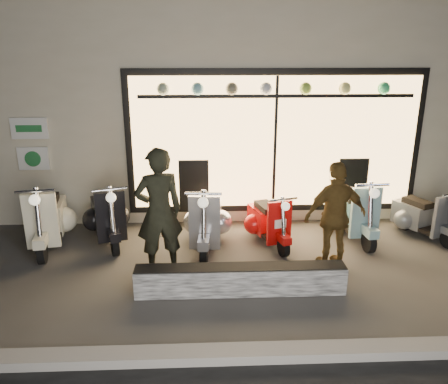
# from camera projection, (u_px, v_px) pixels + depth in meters

# --- Properties ---
(ground) EXTENTS (40.00, 40.00, 0.00)m
(ground) POSITION_uv_depth(u_px,v_px,m) (239.00, 270.00, 6.60)
(ground) COLOR #383533
(ground) RESTS_ON ground
(kerb) EXTENTS (40.00, 0.25, 0.12)m
(kerb) POSITION_uv_depth(u_px,v_px,m) (253.00, 354.00, 4.67)
(kerb) COLOR slate
(kerb) RESTS_ON ground
(shop_building) EXTENTS (10.20, 6.23, 4.20)m
(shop_building) POSITION_uv_depth(u_px,v_px,m) (224.00, 96.00, 10.69)
(shop_building) COLOR beige
(shop_building) RESTS_ON ground
(graffiti_barrier) EXTENTS (2.84, 0.28, 0.40)m
(graffiti_barrier) POSITION_uv_depth(u_px,v_px,m) (240.00, 280.00, 5.91)
(graffiti_barrier) COLOR black
(graffiti_barrier) RESTS_ON ground
(scooter_silver) EXTENTS (0.55, 1.54, 1.10)m
(scooter_silver) POSITION_uv_depth(u_px,v_px,m) (207.00, 219.00, 7.40)
(scooter_silver) COLOR black
(scooter_silver) RESTS_ON ground
(scooter_red) EXTENTS (0.65, 1.29, 0.92)m
(scooter_red) POSITION_uv_depth(u_px,v_px,m) (267.00, 220.00, 7.54)
(scooter_red) COLOR black
(scooter_red) RESTS_ON ground
(scooter_black) EXTENTS (0.80, 1.49, 1.07)m
(scooter_black) POSITION_uv_depth(u_px,v_px,m) (107.00, 215.00, 7.63)
(scooter_black) COLOR black
(scooter_black) RESTS_ON ground
(scooter_cream) EXTENTS (0.68, 1.59, 1.13)m
(scooter_cream) POSITION_uv_depth(u_px,v_px,m) (49.00, 217.00, 7.44)
(scooter_cream) COLOR black
(scooter_cream) RESTS_ON ground
(scooter_blue) EXTENTS (0.57, 1.54, 1.10)m
(scooter_blue) POSITION_uv_depth(u_px,v_px,m) (351.00, 210.00, 7.82)
(scooter_blue) COLOR black
(scooter_blue) RESTS_ON ground
(scooter_grey) EXTENTS (0.75, 1.25, 0.92)m
(scooter_grey) POSITION_uv_depth(u_px,v_px,m) (418.00, 215.00, 7.79)
(scooter_grey) COLOR black
(scooter_grey) RESTS_ON ground
(man) EXTENTS (0.79, 0.64, 1.89)m
(man) POSITION_uv_depth(u_px,v_px,m) (159.00, 212.00, 6.30)
(man) COLOR black
(man) RESTS_ON ground
(woman) EXTENTS (1.02, 0.57, 1.65)m
(woman) POSITION_uv_depth(u_px,v_px,m) (335.00, 216.00, 6.47)
(woman) COLOR brown
(woman) RESTS_ON ground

